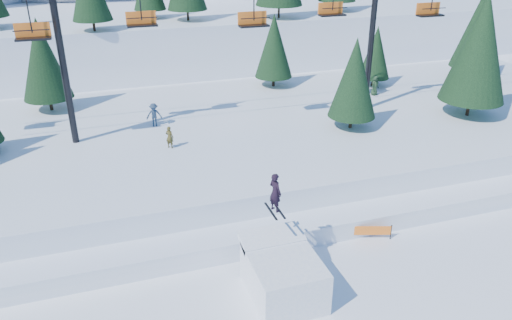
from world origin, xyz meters
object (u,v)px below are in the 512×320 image
object	(u,v)px
banner_near	(366,231)
jump_kicker	(283,273)
banner_far	(431,205)
chairlift	(221,31)

from	to	relation	value
banner_near	jump_kicker	bearing A→B (deg)	-154.86
banner_near	banner_far	xyz separation A→B (m)	(5.10, 1.25, 0.00)
jump_kicker	banner_near	world-z (taller)	jump_kicker
chairlift	banner_near	world-z (taller)	chairlift
jump_kicker	chairlift	bearing A→B (deg)	84.92
chairlift	banner_far	distance (m)	17.71
jump_kicker	chairlift	world-z (taller)	chairlift
banner_near	banner_far	bearing A→B (deg)	13.78
banner_near	banner_far	world-z (taller)	same
chairlift	banner_near	xyz separation A→B (m)	(4.55, -13.22, -8.78)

